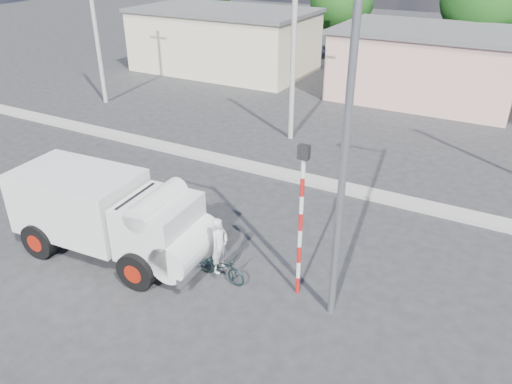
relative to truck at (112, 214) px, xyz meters
The scene contains 9 objects.
ground_plane 2.85m from the truck, 11.39° to the right, with size 120.00×120.00×0.00m, color #28292B.
median 8.00m from the truck, 72.09° to the left, with size 40.00×0.80×0.16m, color #99968E.
truck is the anchor object (origin of this frame).
bicycle 3.62m from the truck, ahead, with size 0.58×1.66×0.87m, color black.
cyclist 3.54m from the truck, ahead, with size 0.61×0.40×1.67m, color silver.
traffic_pole 5.84m from the truck, 10.19° to the left, with size 0.28×0.18×4.36m.
streetlight 7.50m from the truck, ahead, with size 2.34×0.22×9.00m.
building_row 21.81m from the truck, 80.69° to the left, with size 37.80×7.30×4.44m.
utility_poles 13.11m from the truck, 63.75° to the left, with size 35.40×0.24×8.00m.
Camera 1 is at (7.50, -8.63, 8.79)m, focal length 35.00 mm.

